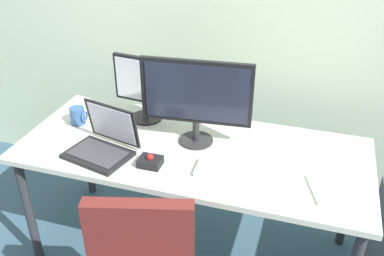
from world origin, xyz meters
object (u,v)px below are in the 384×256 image
Objects in this scene: laptop at (103,143)px; paper_notepad at (328,189)px; coffee_mug at (78,116)px; monitor_side at (144,86)px; keyboard at (239,173)px; monitor_main at (197,97)px; trackball_mouse at (150,161)px.

laptop is 1.74× the size of paper_notepad.
laptop is at bearing -39.33° from coffee_mug.
monitor_side reaches higher than paper_notepad.
coffee_mug reaches higher than paper_notepad.
keyboard is 4.25× the size of coffee_mug.
monitor_side reaches higher than laptop.
laptop is (-0.07, -0.39, -0.15)m from monitor_side.
keyboard is at bearing -31.31° from monitor_side.
monitor_side is at bearing 159.91° from paper_notepad.
monitor_main reaches higher than monitor_side.
laptop reaches higher than trackball_mouse.
monitor_side is at bearing 80.27° from laptop.
monitor_main is at bearing 61.21° from trackball_mouse.
monitor_main is 2.71× the size of paper_notepad.
trackball_mouse is (-0.15, -0.27, -0.24)m from monitor_main.
paper_notepad is at bearing 0.78° from keyboard.
laptop reaches higher than paper_notepad.
keyboard is 0.99m from coffee_mug.
laptop is at bearing -179.20° from paper_notepad.
keyboard is 0.40m from paper_notepad.
trackball_mouse is 0.83m from paper_notepad.
trackball_mouse is 1.13× the size of coffee_mug.
laptop is 3.28× the size of trackball_mouse.
coffee_mug is at bearing 140.67° from laptop.
trackball_mouse is at bearing -118.79° from monitor_main.
monitor_side is 0.90× the size of keyboard.
coffee_mug is at bearing 167.48° from keyboard.
monitor_main is 1.51× the size of monitor_side.
trackball_mouse is (0.20, -0.43, -0.18)m from monitor_side.
monitor_main reaches higher than paper_notepad.
paper_notepad is at bearing 0.80° from laptop.
trackball_mouse is 0.60m from coffee_mug.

